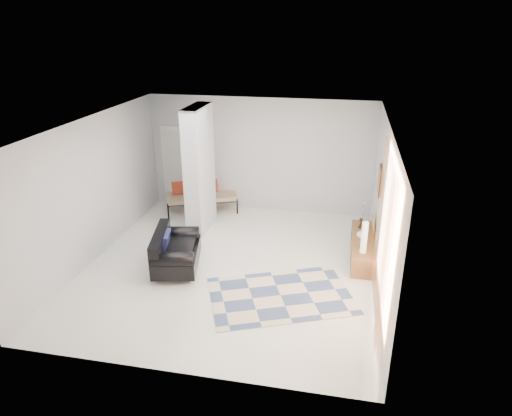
# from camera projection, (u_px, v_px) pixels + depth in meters

# --- Properties ---
(floor) EXTENTS (6.00, 6.00, 0.00)m
(floor) POSITION_uv_depth(u_px,v_px,m) (231.00, 266.00, 8.96)
(floor) COLOR white
(floor) RESTS_ON ground
(ceiling) EXTENTS (6.00, 6.00, 0.00)m
(ceiling) POSITION_uv_depth(u_px,v_px,m) (228.00, 124.00, 7.88)
(ceiling) COLOR white
(ceiling) RESTS_ON wall_back
(wall_back) EXTENTS (6.00, 0.00, 6.00)m
(wall_back) POSITION_uv_depth(u_px,v_px,m) (260.00, 155.00, 11.14)
(wall_back) COLOR silver
(wall_back) RESTS_ON ground
(wall_front) EXTENTS (6.00, 0.00, 6.00)m
(wall_front) POSITION_uv_depth(u_px,v_px,m) (170.00, 285.00, 5.70)
(wall_front) COLOR silver
(wall_front) RESTS_ON ground
(wall_left) EXTENTS (0.00, 6.00, 6.00)m
(wall_left) POSITION_uv_depth(u_px,v_px,m) (94.00, 189.00, 8.92)
(wall_left) COLOR silver
(wall_left) RESTS_ON ground
(wall_right) EXTENTS (0.00, 6.00, 6.00)m
(wall_right) POSITION_uv_depth(u_px,v_px,m) (383.00, 211.00, 7.92)
(wall_right) COLOR silver
(wall_right) RESTS_ON ground
(partition_column) EXTENTS (0.35, 1.20, 2.80)m
(partition_column) POSITION_uv_depth(u_px,v_px,m) (199.00, 170.00, 10.07)
(partition_column) COLOR silver
(partition_column) RESTS_ON floor
(hallway_door) EXTENTS (0.85, 0.06, 2.04)m
(hallway_door) POSITION_uv_depth(u_px,v_px,m) (179.00, 166.00, 11.63)
(hallway_door) COLOR silver
(hallway_door) RESTS_ON floor
(curtain) EXTENTS (0.00, 2.55, 2.55)m
(curtain) POSITION_uv_depth(u_px,v_px,m) (382.00, 236.00, 6.87)
(curtain) COLOR #FF8E43
(curtain) RESTS_ON wall_right
(wall_art) EXTENTS (0.04, 0.45, 0.55)m
(wall_art) POSITION_uv_depth(u_px,v_px,m) (380.00, 180.00, 8.64)
(wall_art) COLOR #39200F
(wall_art) RESTS_ON wall_right
(media_console) EXTENTS (0.45, 1.86, 0.80)m
(media_console) POSITION_uv_depth(u_px,v_px,m) (362.00, 247.00, 9.24)
(media_console) COLOR brown
(media_console) RESTS_ON floor
(loveseat) EXTENTS (1.08, 1.51, 0.76)m
(loveseat) POSITION_uv_depth(u_px,v_px,m) (174.00, 251.00, 8.74)
(loveseat) COLOR silver
(loveseat) RESTS_ON floor
(daybed) EXTENTS (1.86, 1.32, 0.77)m
(daybed) POSITION_uv_depth(u_px,v_px,m) (200.00, 195.00, 11.38)
(daybed) COLOR black
(daybed) RESTS_ON floor
(area_rug) EXTENTS (2.86, 2.42, 0.01)m
(area_rug) POSITION_uv_depth(u_px,v_px,m) (281.00, 296.00, 7.97)
(area_rug) COLOR beige
(area_rug) RESTS_ON floor
(cylinder_lamp) EXTENTS (0.11, 0.11, 0.62)m
(cylinder_lamp) POSITION_uv_depth(u_px,v_px,m) (364.00, 237.00, 8.51)
(cylinder_lamp) COLOR white
(cylinder_lamp) RESTS_ON media_console
(bronze_figurine) EXTENTS (0.12, 0.12, 0.22)m
(bronze_figurine) POSITION_uv_depth(u_px,v_px,m) (361.00, 223.00, 9.59)
(bronze_figurine) COLOR #301D15
(bronze_figurine) RESTS_ON media_console
(vase) EXTENTS (0.21, 0.21, 0.20)m
(vase) POSITION_uv_depth(u_px,v_px,m) (361.00, 234.00, 9.15)
(vase) COLOR white
(vase) RESTS_ON media_console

